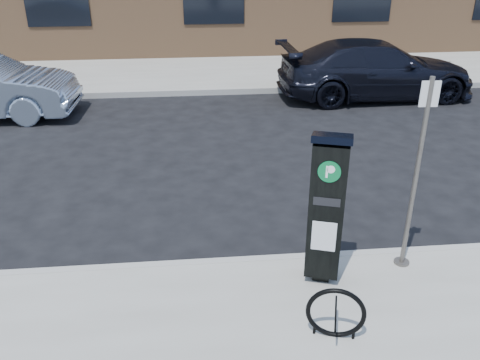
{
  "coord_description": "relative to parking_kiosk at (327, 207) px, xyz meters",
  "views": [
    {
      "loc": [
        -0.84,
        -5.49,
        3.99
      ],
      "look_at": [
        -0.26,
        0.5,
        1.05
      ],
      "focal_mm": 38.0,
      "sensor_mm": 36.0,
      "label": 1
    }
  ],
  "objects": [
    {
      "name": "ground",
      "position": [
        -0.65,
        0.49,
        -1.13
      ],
      "size": [
        120.0,
        120.0,
        0.0
      ],
      "primitive_type": "plane",
      "color": "black",
      "rests_on": "ground"
    },
    {
      "name": "sidewalk_far",
      "position": [
        -0.65,
        14.49,
        -1.06
      ],
      "size": [
        60.0,
        12.0,
        0.15
      ],
      "primitive_type": "cube",
      "color": "gray",
      "rests_on": "ground"
    },
    {
      "name": "curb_near",
      "position": [
        -0.65,
        0.47,
        -1.06
      ],
      "size": [
        60.0,
        0.12,
        0.16
      ],
      "primitive_type": "cube",
      "color": "#9E9B93",
      "rests_on": "ground"
    },
    {
      "name": "curb_far",
      "position": [
        -0.65,
        8.51,
        -1.06
      ],
      "size": [
        60.0,
        0.12,
        0.16
      ],
      "primitive_type": "cube",
      "color": "#9E9B93",
      "rests_on": "ground"
    },
    {
      "name": "parking_kiosk",
      "position": [
        0.0,
        0.0,
        0.0
      ],
      "size": [
        0.54,
        0.5,
        1.92
      ],
      "rotation": [
        0.0,
        0.0,
        -0.31
      ],
      "color": "black",
      "rests_on": "sidewalk_near"
    },
    {
      "name": "sign_pole",
      "position": [
        1.11,
        0.19,
        0.23
      ],
      "size": [
        0.22,
        0.2,
        2.44
      ],
      "rotation": [
        0.0,
        0.0,
        -0.06
      ],
      "color": "#4C4843",
      "rests_on": "sidewalk_near"
    },
    {
      "name": "bike_rack",
      "position": [
        -0.11,
        -1.02,
        -0.68
      ],
      "size": [
        0.61,
        0.23,
        0.62
      ],
      "rotation": [
        0.0,
        0.0,
        -0.29
      ],
      "color": "black",
      "rests_on": "sidewalk_near"
    },
    {
      "name": "car_dark",
      "position": [
        3.37,
        7.89,
        -0.39
      ],
      "size": [
        5.21,
        2.24,
        1.49
      ],
      "primitive_type": "imported",
      "rotation": [
        0.0,
        0.0,
        1.6
      ],
      "color": "black",
      "rests_on": "ground"
    }
  ]
}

